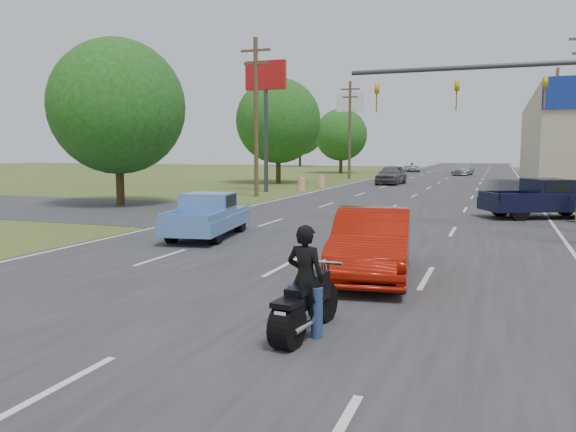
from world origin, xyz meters
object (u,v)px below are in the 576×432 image
at_px(red_convertible, 372,244).
at_px(motorcycle, 304,308).
at_px(distant_car_silver, 463,169).
at_px(navy_pickup, 547,198).
at_px(rider, 305,284).
at_px(blue_pickup, 209,215).
at_px(distant_car_grey, 391,175).
at_px(distant_car_white, 412,167).

relative_size(red_convertible, motorcycle, 2.19).
bearing_deg(distant_car_silver, navy_pickup, -74.38).
xyz_separation_m(rider, blue_pickup, (-6.46, 8.71, -0.09)).
height_order(blue_pickup, navy_pickup, navy_pickup).
xyz_separation_m(red_convertible, blue_pickup, (-6.56, 4.11, -0.03)).
bearing_deg(motorcycle, blue_pickup, 133.15).
height_order(navy_pickup, distant_car_grey, navy_pickup).
bearing_deg(navy_pickup, distant_car_white, 167.68).
bearing_deg(distant_car_silver, blue_pickup, -88.02).
xyz_separation_m(rider, distant_car_silver, (-1.19, 61.75, -0.15)).
height_order(red_convertible, motorcycle, red_convertible).
relative_size(rider, distant_car_grey, 0.35).
distance_m(rider, blue_pickup, 10.85).
bearing_deg(blue_pickup, distant_car_grey, 79.69).
bearing_deg(red_convertible, distant_car_silver, 83.50).
height_order(rider, distant_car_white, rider).
bearing_deg(distant_car_silver, distant_car_white, 136.54).
xyz_separation_m(red_convertible, navy_pickup, (4.74, 14.07, 0.08)).
xyz_separation_m(navy_pickup, distant_car_silver, (-6.03, 43.08, -0.16)).
xyz_separation_m(motorcycle, navy_pickup, (4.85, 18.73, 0.38)).
bearing_deg(navy_pickup, rider, -41.14).
distance_m(rider, distant_car_grey, 41.20).
bearing_deg(red_convertible, distant_car_white, 89.56).
distance_m(navy_pickup, distant_car_white, 53.73).
xyz_separation_m(motorcycle, distant_car_white, (-8.42, 70.79, 0.17)).
bearing_deg(blue_pickup, distant_car_white, 82.45).
height_order(navy_pickup, distant_car_silver, navy_pickup).
bearing_deg(navy_pickup, distant_car_silver, 161.34).
bearing_deg(red_convertible, rider, -98.99).
bearing_deg(distant_car_white, navy_pickup, 95.19).
distance_m(motorcycle, blue_pickup, 10.89).
bearing_deg(distant_car_silver, red_convertible, -81.06).
bearing_deg(blue_pickup, motorcycle, -63.00).
bearing_deg(red_convertible, distant_car_grey, 91.67).
distance_m(red_convertible, distant_car_silver, 57.17).
bearing_deg(red_convertible, motorcycle, -99.06).
bearing_deg(distant_car_silver, distant_car_grey, -95.09).
distance_m(rider, distant_car_white, 71.24).
height_order(motorcycle, distant_car_grey, distant_car_grey).
height_order(red_convertible, navy_pickup, navy_pickup).
height_order(rider, blue_pickup, rider).
relative_size(blue_pickup, distant_car_grey, 0.97).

